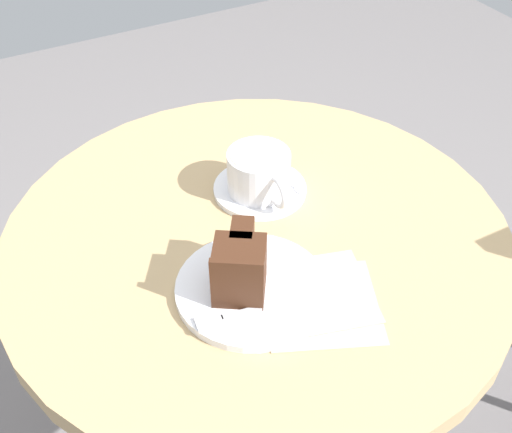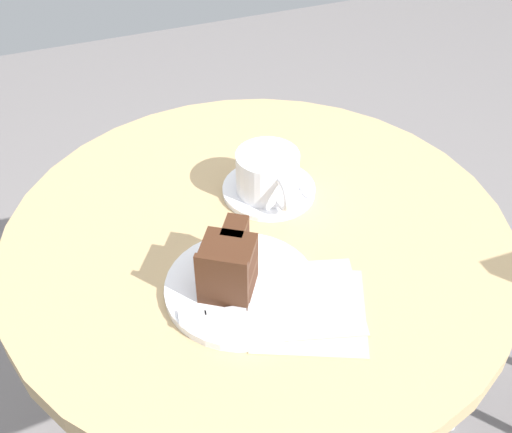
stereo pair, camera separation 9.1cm
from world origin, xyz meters
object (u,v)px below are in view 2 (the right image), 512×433
Objects in this scene: fork at (220,311)px; teaspoon at (296,185)px; coffee_cup at (268,172)px; cake_slice at (229,265)px; saucer at (269,190)px; napkin at (308,305)px; cake_plate at (241,288)px.

teaspoon is at bearing -124.54° from fork.
cake_slice is at bearing -35.27° from coffee_cup.
saucer is at bearing -116.24° from fork.
saucer is at bearing 143.25° from coffee_cup.
saucer is 0.27m from fork.
napkin is at bearing -8.25° from coffee_cup.
coffee_cup is 1.22× the size of cake_slice.
cake_slice is at bearing -109.84° from cake_plate.
coffee_cup is (0.01, -0.00, 0.04)m from saucer.
fork is 0.73× the size of napkin.
napkin is (0.23, -0.03, -0.04)m from coffee_cup.
cake_slice is (0.17, -0.17, 0.04)m from teaspoon.
fork is at bearing -61.07° from teaspoon.
teaspoon reaches higher than napkin.
coffee_cup is 0.24m from napkin.
fork is 0.12m from napkin.
coffee_cup is at bearing -36.75° from saucer.
cake_slice reaches higher than teaspoon.
saucer reaches higher than napkin.
napkin is at bearing -9.03° from saucer.
cake_plate is (0.18, -0.11, -0.04)m from coffee_cup.
teaspoon is 0.23m from cake_plate.
teaspoon is 0.24m from napkin.
coffee_cup is 0.06m from teaspoon.
teaspoon is 0.24m from cake_slice.
fork reaches higher than saucer.
cake_slice is at bearing -124.65° from napkin.
cake_slice reaches higher than napkin.
cake_plate is at bearing -129.28° from fork.
cake_slice is 0.55× the size of napkin.
coffee_cup is 0.21m from cake_plate.
coffee_cup is 0.67× the size of napkin.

